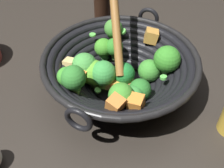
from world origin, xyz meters
TOP-DOWN VIEW (x-y plane):
  - ground_plane at (0.00, 0.00)m, footprint 4.00×4.00m
  - wok at (0.00, -0.00)m, footprint 0.34×0.34m
  - soy_sauce_bottle at (-0.26, 0.00)m, footprint 0.05×0.05m

SIDE VIEW (x-z plane):
  - ground_plane at x=0.00m, z-range 0.00..0.00m
  - wok at x=0.00m, z-range -0.07..0.20m
  - soy_sauce_bottle at x=-0.26m, z-range -0.02..0.15m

